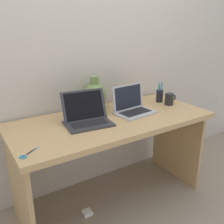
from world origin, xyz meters
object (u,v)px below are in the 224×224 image
laptop_left (86,115)px  pen_cup (160,95)px  power_brick (87,213)px  coffee_mug (169,99)px  laptop_right (132,105)px  green_vase (95,95)px  scissors (27,155)px

laptop_left → pen_cup: laptop_left is taller
laptop_left → power_brick: laptop_left is taller
coffee_mug → pen_cup: 0.11m
laptop_left → power_brick: bearing=-131.1°
pen_cup → coffee_mug: bearing=-82.9°
coffee_mug → power_brick: bearing=-176.1°
laptop_right → power_brick: (-0.47, -0.07, -0.80)m
laptop_left → green_vase: bearing=50.6°
coffee_mug → pen_cup: bearing=97.1°
power_brick → green_vase: bearing=50.2°
green_vase → coffee_mug: (0.61, -0.27, -0.06)m
laptop_right → pen_cup: 0.40m
laptop_right → coffee_mug: bearing=-2.1°
laptop_left → coffee_mug: size_ratio=3.04×
coffee_mug → green_vase: bearing=156.2°
power_brick → coffee_mug: bearing=3.9°
coffee_mug → scissors: 1.34m
coffee_mug → power_brick: (-0.88, -0.06, -0.79)m
green_vase → pen_cup: (0.59, -0.15, -0.06)m
pen_cup → laptop_left: bearing=-172.5°
laptop_right → scissors: 0.95m
pen_cup → scissors: (-1.30, -0.35, -0.06)m
power_brick → scissors: bearing=-157.8°
laptop_left → power_brick: 0.80m
laptop_right → power_brick: laptop_right is taller
power_brick → laptop_right: bearing=8.9°
pen_cup → scissors: bearing=-164.9°
laptop_left → laptop_right: (0.42, 0.01, -0.00)m
laptop_right → scissors: (-0.91, -0.25, -0.06)m
laptop_left → pen_cup: size_ratio=1.88×
pen_cup → scissors: 1.35m
laptop_right → green_vase: bearing=128.8°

